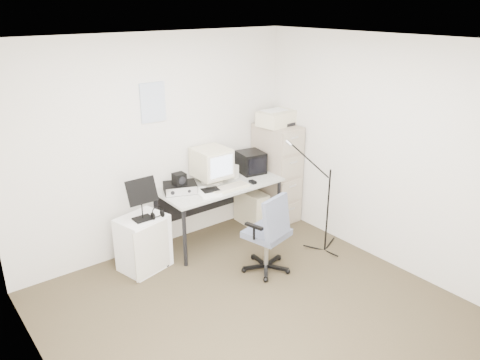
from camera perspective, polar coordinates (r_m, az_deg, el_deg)
floor at (r=4.67m, az=1.91°, el=-15.93°), size 3.60×3.60×0.01m
ceiling at (r=3.74m, az=2.38°, el=16.40°), size 3.60×3.60×0.01m
wall_back at (r=5.46m, az=-10.11°, el=4.19°), size 3.60×0.02×2.50m
wall_front at (r=3.05m, az=24.84°, el=-11.71°), size 3.60×0.02×2.50m
wall_left at (r=3.30m, az=-22.93°, el=-8.82°), size 0.02×3.60×2.50m
wall_right at (r=5.31m, az=17.21°, el=3.09°), size 0.02×3.60×2.50m
wall_calendar at (r=5.32m, az=-10.58°, el=9.28°), size 0.30×0.02×0.44m
filing_cabinet at (r=6.27m, az=4.46°, el=0.88°), size 0.40×0.60×1.30m
printer at (r=6.07m, az=4.53°, el=7.53°), size 0.51×0.38×0.18m
desk at (r=5.80m, az=-2.42°, el=-3.83°), size 1.50×0.70×0.73m
crt_monitor at (r=5.64m, az=-3.50°, el=1.75°), size 0.39×0.41×0.43m
crt_tv at (r=5.99m, az=1.34°, el=2.19°), size 0.35×0.36×0.27m
desk_speaker at (r=5.82m, az=-0.74°, el=1.05°), size 0.11×0.11×0.17m
keyboard at (r=5.49m, az=-1.32°, el=-0.98°), size 0.49×0.17×0.03m
mouse at (r=5.67m, az=1.55°, el=-0.25°), size 0.07×0.10×0.03m
radio_receiver at (r=5.44m, az=-7.31°, el=-0.93°), size 0.44×0.38×0.11m
radio_speaker at (r=5.37m, az=-7.42°, el=0.13°), size 0.14×0.13×0.13m
papers at (r=5.40m, az=-3.96°, el=-1.45°), size 0.31×0.38×0.02m
pc_tower at (r=6.21m, az=1.41°, el=-3.41°), size 0.23×0.50×0.46m
office_chair at (r=5.08m, az=3.27°, el=-6.31°), size 0.65×0.65×0.94m
side_cart at (r=5.30m, az=-11.70°, el=-7.51°), size 0.58×0.50×0.62m
music_stand at (r=5.02m, az=-11.95°, el=-2.26°), size 0.36×0.25×0.48m
headphones at (r=5.10m, az=-10.02°, el=-4.10°), size 0.18×0.18×0.03m
mic_stand at (r=5.49m, az=10.73°, el=-2.22°), size 0.02×0.02×1.34m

